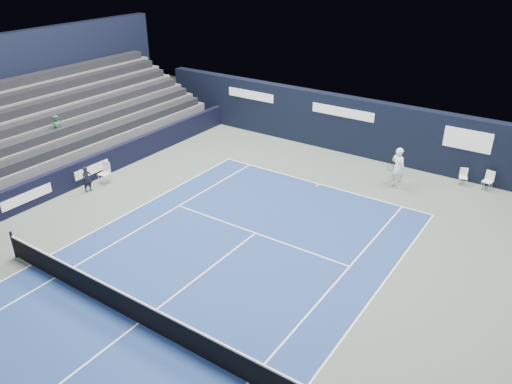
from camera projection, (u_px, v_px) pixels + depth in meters
ground at (182, 290)px, 16.80m from camera, size 48.00×48.00×0.00m
court_surface at (139, 323)px, 15.32m from camera, size 10.97×23.77×0.01m
folding_chair_back_a at (463, 175)px, 23.89m from camera, size 0.46×0.45×0.83m
folding_chair_back_b at (489, 179)px, 23.36m from camera, size 0.48×0.47×0.94m
line_judge_chair at (105, 171)px, 23.99m from camera, size 0.52×0.51×1.08m
line_judge at (87, 179)px, 23.15m from camera, size 0.39×0.51×1.24m
court_markings at (139, 323)px, 15.32m from camera, size 11.03×23.83×0.00m
tennis_net at (137, 310)px, 15.10m from camera, size 12.90×0.10×1.10m
back_sponsor_wall at (361, 127)px, 26.81m from camera, size 26.00×0.63×3.10m
side_barrier_left at (89, 169)px, 24.23m from camera, size 0.33×22.00×1.20m
spectator_stand at (54, 123)px, 26.27m from camera, size 6.00×18.00×6.40m
tennis_player at (398, 168)px, 23.42m from camera, size 0.84×0.95×1.99m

